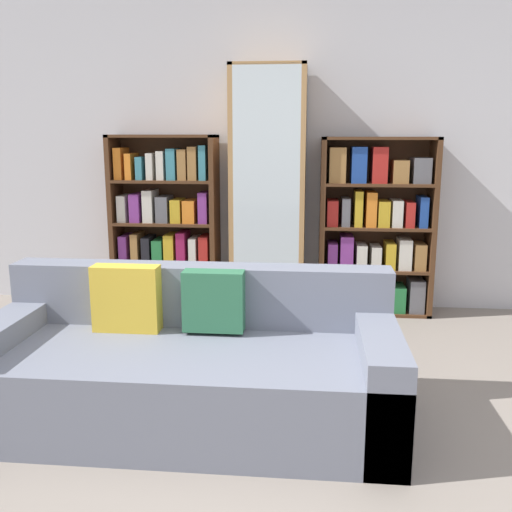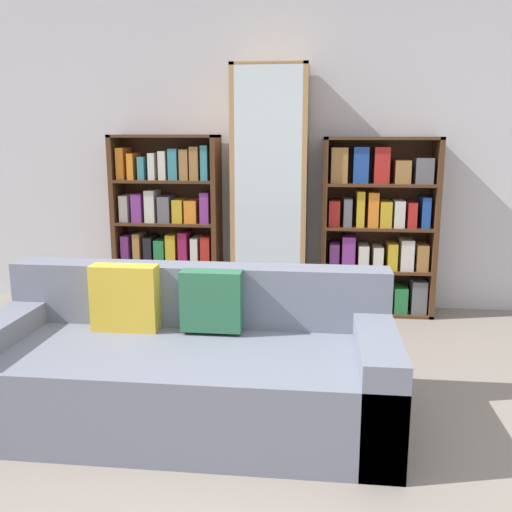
{
  "view_description": "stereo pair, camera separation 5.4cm",
  "coord_description": "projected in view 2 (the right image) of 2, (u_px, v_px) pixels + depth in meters",
  "views": [
    {
      "loc": [
        0.18,
        -2.07,
        1.45
      ],
      "look_at": [
        -0.19,
        1.6,
        0.67
      ],
      "focal_mm": 40.0,
      "sensor_mm": 36.0,
      "label": 1
    },
    {
      "loc": [
        0.23,
        -2.06,
        1.45
      ],
      "look_at": [
        -0.19,
        1.6,
        0.67
      ],
      "focal_mm": 40.0,
      "sensor_mm": 36.0,
      "label": 2
    }
  ],
  "objects": [
    {
      "name": "bookshelf_left",
      "position": [
        169.0,
        226.0,
        4.85
      ],
      "size": [
        0.89,
        0.32,
        1.46
      ],
      "color": "#4C2D19",
      "rests_on": "ground"
    },
    {
      "name": "couch",
      "position": [
        186.0,
        368.0,
        2.96
      ],
      "size": [
        2.11,
        0.92,
        0.77
      ],
      "color": "slate",
      "rests_on": "ground"
    },
    {
      "name": "display_cabinet",
      "position": [
        270.0,
        192.0,
        4.68
      ],
      "size": [
        0.61,
        0.36,
        2.0
      ],
      "color": "#AD7F4C",
      "rests_on": "ground"
    },
    {
      "name": "wall_back",
      "position": [
        294.0,
        148.0,
        4.8
      ],
      "size": [
        7.02,
        0.06,
        2.7
      ],
      "color": "silver",
      "rests_on": "ground"
    },
    {
      "name": "ground_plane",
      "position": [
        257.0,
        498.0,
        2.33
      ],
      "size": [
        16.0,
        16.0,
        0.0
      ],
      "primitive_type": "plane",
      "color": "gray"
    },
    {
      "name": "wine_bottle",
      "position": [
        338.0,
        320.0,
        4.08
      ],
      "size": [
        0.07,
        0.07,
        0.38
      ],
      "color": "black",
      "rests_on": "ground"
    },
    {
      "name": "bookshelf_right",
      "position": [
        378.0,
        230.0,
        4.66
      ],
      "size": [
        0.92,
        0.32,
        1.45
      ],
      "color": "#4C2D19",
      "rests_on": "ground"
    }
  ]
}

